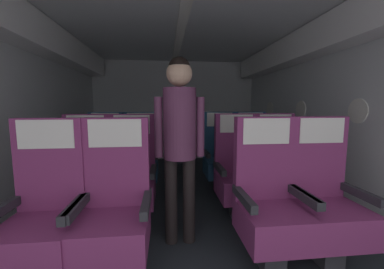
{
  "coord_description": "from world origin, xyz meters",
  "views": [
    {
      "loc": [
        -0.21,
        -0.17,
        1.22
      ],
      "look_at": [
        0.12,
        2.81,
        0.86
      ],
      "focal_mm": 22.21,
      "sensor_mm": 36.0,
      "label": 1
    }
  ],
  "objects_px": {
    "seat_b_left_window": "(85,179)",
    "flight_attendant": "(180,131)",
    "seat_c_right_window": "(221,158)",
    "seat_a_right_aisle": "(325,201)",
    "seat_c_right_aisle": "(252,157)",
    "seat_a_left_window": "(45,216)",
    "seat_c_left_aisle": "(141,160)",
    "seat_a_right_window": "(269,204)",
    "seat_a_left_aisle": "(115,212)",
    "seat_b_right_window": "(238,174)",
    "seat_b_left_aisle": "(132,178)",
    "seat_c_left_window": "(105,161)",
    "seat_b_right_aisle": "(277,172)"
  },
  "relations": [
    {
      "from": "seat_a_right_aisle",
      "to": "seat_c_right_aisle",
      "type": "height_order",
      "value": "same"
    },
    {
      "from": "seat_a_right_aisle",
      "to": "flight_attendant",
      "type": "distance_m",
      "value": 1.29
    },
    {
      "from": "seat_c_left_window",
      "to": "seat_c_right_aisle",
      "type": "bearing_deg",
      "value": -0.11
    },
    {
      "from": "seat_c_right_aisle",
      "to": "seat_b_right_aisle",
      "type": "bearing_deg",
      "value": -90.01
    },
    {
      "from": "seat_b_left_window",
      "to": "seat_c_left_aisle",
      "type": "relative_size",
      "value": 1.0
    },
    {
      "from": "seat_a_left_window",
      "to": "seat_c_right_window",
      "type": "distance_m",
      "value": 2.31
    },
    {
      "from": "seat_a_left_window",
      "to": "flight_attendant",
      "type": "xyz_separation_m",
      "value": [
        0.94,
        0.4,
        0.53
      ]
    },
    {
      "from": "seat_a_left_aisle",
      "to": "flight_attendant",
      "type": "xyz_separation_m",
      "value": [
        0.48,
        0.39,
        0.53
      ]
    },
    {
      "from": "seat_a_right_window",
      "to": "flight_attendant",
      "type": "relative_size",
      "value": 0.7
    },
    {
      "from": "seat_b_left_aisle",
      "to": "flight_attendant",
      "type": "distance_m",
      "value": 0.83
    },
    {
      "from": "seat_a_left_aisle",
      "to": "seat_c_right_window",
      "type": "bearing_deg",
      "value": 55.33
    },
    {
      "from": "seat_b_left_aisle",
      "to": "seat_c_right_aisle",
      "type": "xyz_separation_m",
      "value": [
        1.59,
        0.82,
        0.0
      ]
    },
    {
      "from": "seat_a_right_window",
      "to": "seat_b_right_window",
      "type": "bearing_deg",
      "value": 89.38
    },
    {
      "from": "seat_c_left_window",
      "to": "seat_c_right_window",
      "type": "distance_m",
      "value": 1.61
    },
    {
      "from": "flight_attendant",
      "to": "seat_b_left_window",
      "type": "bearing_deg",
      "value": 163.05
    },
    {
      "from": "seat_b_left_aisle",
      "to": "seat_c_right_aisle",
      "type": "height_order",
      "value": "same"
    },
    {
      "from": "seat_b_right_aisle",
      "to": "seat_c_left_aisle",
      "type": "bearing_deg",
      "value": 152.74
    },
    {
      "from": "seat_c_right_aisle",
      "to": "seat_c_right_window",
      "type": "height_order",
      "value": "same"
    },
    {
      "from": "seat_a_right_aisle",
      "to": "seat_c_left_window",
      "type": "relative_size",
      "value": 1.0
    },
    {
      "from": "seat_b_right_aisle",
      "to": "seat_c_left_aisle",
      "type": "xyz_separation_m",
      "value": [
        -1.59,
        0.82,
        0.0
      ]
    },
    {
      "from": "seat_c_left_window",
      "to": "seat_b_left_window",
      "type": "bearing_deg",
      "value": -89.91
    },
    {
      "from": "seat_c_right_aisle",
      "to": "seat_b_right_window",
      "type": "bearing_deg",
      "value": -119.71
    },
    {
      "from": "seat_b_left_aisle",
      "to": "seat_c_left_window",
      "type": "bearing_deg",
      "value": 119.85
    },
    {
      "from": "seat_b_right_aisle",
      "to": "seat_a_right_window",
      "type": "bearing_deg",
      "value": -119.48
    },
    {
      "from": "seat_a_left_window",
      "to": "seat_b_left_window",
      "type": "bearing_deg",
      "value": 90.1
    },
    {
      "from": "seat_a_right_aisle",
      "to": "seat_b_left_window",
      "type": "relative_size",
      "value": 1.0
    },
    {
      "from": "seat_b_left_window",
      "to": "flight_attendant",
      "type": "xyz_separation_m",
      "value": [
        0.94,
        -0.43,
        0.53
      ]
    },
    {
      "from": "seat_b_left_window",
      "to": "seat_b_right_aisle",
      "type": "distance_m",
      "value": 2.06
    },
    {
      "from": "seat_a_left_aisle",
      "to": "flight_attendant",
      "type": "relative_size",
      "value": 0.7
    },
    {
      "from": "seat_a_left_window",
      "to": "seat_a_right_window",
      "type": "bearing_deg",
      "value": 0.87
    },
    {
      "from": "seat_c_right_aisle",
      "to": "flight_attendant",
      "type": "height_order",
      "value": "flight_attendant"
    },
    {
      "from": "seat_b_left_window",
      "to": "seat_b_right_aisle",
      "type": "height_order",
      "value": "same"
    },
    {
      "from": "seat_a_left_window",
      "to": "seat_c_left_aisle",
      "type": "relative_size",
      "value": 1.0
    },
    {
      "from": "seat_a_left_aisle",
      "to": "seat_c_right_aisle",
      "type": "distance_m",
      "value": 2.28
    },
    {
      "from": "seat_c_right_window",
      "to": "seat_c_right_aisle",
      "type": "bearing_deg",
      "value": -2.81
    },
    {
      "from": "flight_attendant",
      "to": "seat_a_left_window",
      "type": "bearing_deg",
      "value": -149.45
    },
    {
      "from": "seat_a_left_aisle",
      "to": "seat_b_right_window",
      "type": "height_order",
      "value": "same"
    },
    {
      "from": "flight_attendant",
      "to": "seat_a_left_aisle",
      "type": "bearing_deg",
      "value": -133.64
    },
    {
      "from": "seat_a_right_aisle",
      "to": "seat_c_right_aisle",
      "type": "xyz_separation_m",
      "value": [
        0.0,
        1.62,
        0.0
      ]
    },
    {
      "from": "seat_c_right_window",
      "to": "seat_b_right_window",
      "type": "bearing_deg",
      "value": -89.73
    },
    {
      "from": "seat_b_left_window",
      "to": "flight_attendant",
      "type": "bearing_deg",
      "value": -24.55
    },
    {
      "from": "seat_c_right_window",
      "to": "seat_a_left_window",
      "type": "bearing_deg",
      "value": -133.95
    },
    {
      "from": "seat_c_right_window",
      "to": "seat_b_left_window",
      "type": "bearing_deg",
      "value": -152.55
    },
    {
      "from": "seat_a_left_aisle",
      "to": "seat_b_right_window",
      "type": "bearing_deg",
      "value": 35.95
    },
    {
      "from": "seat_c_left_window",
      "to": "seat_c_right_window",
      "type": "relative_size",
      "value": 1.0
    },
    {
      "from": "seat_c_right_aisle",
      "to": "seat_b_left_window",
      "type": "bearing_deg",
      "value": -158.54
    },
    {
      "from": "seat_b_left_aisle",
      "to": "seat_a_right_aisle",
      "type": "bearing_deg",
      "value": -26.66
    },
    {
      "from": "seat_a_left_window",
      "to": "seat_c_right_window",
      "type": "bearing_deg",
      "value": 46.05
    },
    {
      "from": "seat_a_left_aisle",
      "to": "seat_b_left_aisle",
      "type": "distance_m",
      "value": 0.81
    },
    {
      "from": "seat_a_right_aisle",
      "to": "seat_b_left_window",
      "type": "bearing_deg",
      "value": 158.67
    }
  ]
}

